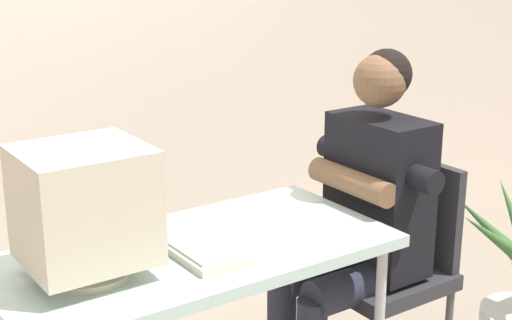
{
  "coord_description": "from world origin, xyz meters",
  "views": [
    {
      "loc": [
        -1.1,
        -1.94,
        1.72
      ],
      "look_at": [
        0.24,
        0.0,
        1.01
      ],
      "focal_mm": 53.32,
      "sensor_mm": 36.0,
      "label": 1
    }
  ],
  "objects": [
    {
      "name": "crt_monitor",
      "position": [
        -0.35,
        -0.01,
        0.97
      ],
      "size": [
        0.36,
        0.33,
        0.39
      ],
      "color": "beige",
      "rests_on": "desk"
    },
    {
      "name": "person_seated",
      "position": [
        0.72,
        0.02,
        0.71
      ],
      "size": [
        0.67,
        0.59,
        1.32
      ],
      "color": "black",
      "rests_on": "ground_plane"
    },
    {
      "name": "desk",
      "position": [
        0.0,
        0.0,
        0.7
      ],
      "size": [
        1.28,
        0.63,
        0.76
      ],
      "color": "#B7B7BC",
      "rests_on": "ground_plane"
    },
    {
      "name": "office_chair",
      "position": [
        0.9,
        0.02,
        0.49
      ],
      "size": [
        0.46,
        0.46,
        0.87
      ],
      "color": "#4C4C51",
      "rests_on": "ground_plane"
    },
    {
      "name": "keyboard",
      "position": [
        -0.01,
        0.02,
        0.77
      ],
      "size": [
        0.17,
        0.46,
        0.03
      ],
      "color": "beige",
      "rests_on": "desk"
    }
  ]
}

